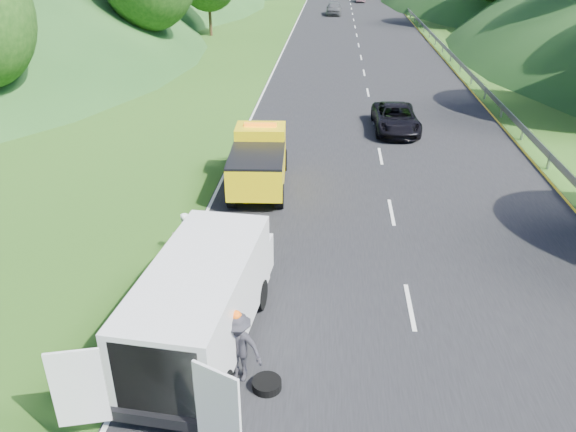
# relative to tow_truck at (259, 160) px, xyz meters

# --- Properties ---
(ground) EXTENTS (320.00, 320.00, 0.00)m
(ground) POSITION_rel_tow_truck_xyz_m (2.22, -6.03, -1.17)
(ground) COLOR #38661E
(ground) RESTS_ON ground
(road_surface) EXTENTS (14.00, 200.00, 0.02)m
(road_surface) POSITION_rel_tow_truck_xyz_m (5.22, 33.97, -1.16)
(road_surface) COLOR black
(road_surface) RESTS_ON ground
(guardrail) EXTENTS (0.06, 140.00, 1.52)m
(guardrail) POSITION_rel_tow_truck_xyz_m (12.52, 46.47, -1.17)
(guardrail) COLOR gray
(guardrail) RESTS_ON ground
(tree_line_left) EXTENTS (14.00, 140.00, 14.00)m
(tree_line_left) POSITION_rel_tow_truck_xyz_m (-16.78, 53.97, -1.17)
(tree_line_left) COLOR #2F5719
(tree_line_left) RESTS_ON ground
(tree_line_right) EXTENTS (14.00, 140.00, 14.00)m
(tree_line_right) POSITION_rel_tow_truck_xyz_m (25.22, 53.97, -1.17)
(tree_line_right) COLOR #2F5719
(tree_line_right) RESTS_ON ground
(tow_truck) EXTENTS (2.36, 5.66, 2.39)m
(tow_truck) POSITION_rel_tow_truck_xyz_m (0.00, 0.00, 0.00)
(tow_truck) COLOR black
(tow_truck) RESTS_ON ground
(white_van) EXTENTS (3.75, 7.12, 2.44)m
(white_van) POSITION_rel_tow_truck_xyz_m (-0.11, -10.02, 0.21)
(white_van) COLOR black
(white_van) RESTS_ON ground
(woman) EXTENTS (0.63, 0.68, 1.50)m
(woman) POSITION_rel_tow_truck_xyz_m (-1.62, -5.69, -1.17)
(woman) COLOR silver
(woman) RESTS_ON ground
(child) EXTENTS (0.59, 0.57, 0.96)m
(child) POSITION_rel_tow_truck_xyz_m (0.22, -5.95, -1.17)
(child) COLOR #D2BC70
(child) RESTS_ON ground
(worker) EXTENTS (1.30, 0.94, 1.81)m
(worker) POSITION_rel_tow_truck_xyz_m (0.91, -11.19, -1.17)
(worker) COLOR black
(worker) RESTS_ON ground
(suitcase) EXTENTS (0.40, 0.29, 0.58)m
(suitcase) POSITION_rel_tow_truck_xyz_m (-2.03, -5.32, -0.88)
(suitcase) COLOR brown
(suitcase) RESTS_ON ground
(spare_tire) EXTENTS (0.68, 0.68, 0.20)m
(spare_tire) POSITION_rel_tow_truck_xyz_m (1.59, -11.46, -1.17)
(spare_tire) COLOR black
(spare_tire) RESTS_ON ground
(passing_suv) EXTENTS (2.37, 4.93, 1.35)m
(passing_suv) POSITION_rel_tow_truck_xyz_m (6.24, 7.92, -1.17)
(passing_suv) COLOR black
(passing_suv) RESTS_ON ground
(dist_car_a) EXTENTS (1.88, 4.68, 1.59)m
(dist_car_a) POSITION_rel_tow_truck_xyz_m (2.71, 56.69, -1.17)
(dist_car_a) COLOR #434548
(dist_car_a) RESTS_ON ground
(dist_car_b) EXTENTS (1.40, 4.00, 1.32)m
(dist_car_b) POSITION_rel_tow_truck_xyz_m (6.83, 73.17, -1.17)
(dist_car_b) COLOR brown
(dist_car_b) RESTS_ON ground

